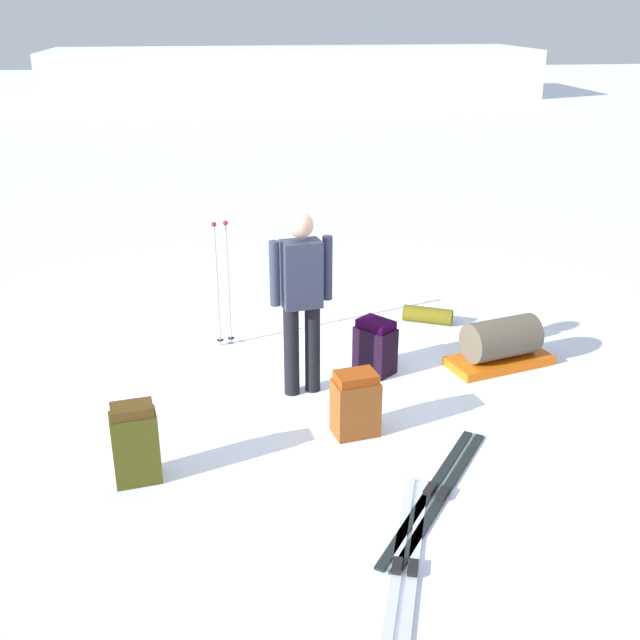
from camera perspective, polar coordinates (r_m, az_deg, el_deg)
ground_plane at (r=7.08m, az=0.00°, el=-5.24°), size 80.00×80.00×0.00m
distant_snow_ridge at (r=31.23m, az=-2.05°, el=18.16°), size 18.68×5.20×1.79m
skier_standing at (r=6.65m, az=-1.41°, el=1.89°), size 0.56×0.28×1.70m
ski_pair_near at (r=5.06m, az=6.42°, el=-18.21°), size 0.80×1.95×0.05m
ski_pair_far at (r=5.73m, az=8.77°, el=-12.81°), size 1.22×1.64×0.05m
backpack_large_dark at (r=7.32m, az=4.19°, el=-2.03°), size 0.43×0.44×0.54m
backpack_bright at (r=6.27m, az=2.70°, el=-6.37°), size 0.41×0.32×0.56m
backpack_small_spare at (r=5.82m, az=-13.76°, el=-9.08°), size 0.37×0.27×0.64m
ski_poles_planted_near at (r=7.78m, az=-7.37°, el=3.16°), size 0.18×0.10×1.34m
gear_sled at (r=7.66m, az=13.48°, el=-1.79°), size 1.12×0.71×0.49m
sleeping_mat_rolled at (r=8.59m, az=8.13°, el=0.38°), size 0.57×0.40×0.18m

